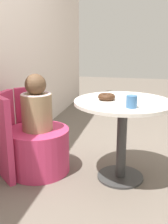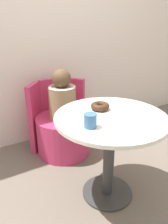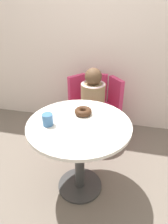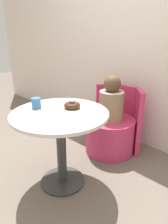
{
  "view_description": "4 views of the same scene",
  "coord_description": "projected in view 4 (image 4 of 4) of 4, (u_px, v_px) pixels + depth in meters",
  "views": [
    {
      "loc": [
        -1.98,
        -0.15,
        1.11
      ],
      "look_at": [
        -0.04,
        0.3,
        0.56
      ],
      "focal_mm": 42.0,
      "sensor_mm": 36.0,
      "label": 1
    },
    {
      "loc": [
        -0.82,
        -1.05,
        1.24
      ],
      "look_at": [
        -0.02,
        0.32,
        0.57
      ],
      "focal_mm": 35.0,
      "sensor_mm": 36.0,
      "label": 2
    },
    {
      "loc": [
        0.31,
        -1.17,
        1.43
      ],
      "look_at": [
        -0.04,
        0.35,
        0.55
      ],
      "focal_mm": 32.0,
      "sensor_mm": 36.0,
      "label": 3
    },
    {
      "loc": [
        1.14,
        -0.9,
        1.2
      ],
      "look_at": [
        -0.06,
        0.33,
        0.55
      ],
      "focal_mm": 32.0,
      "sensor_mm": 36.0,
      "label": 4
    }
  ],
  "objects": [
    {
      "name": "booth_backrest",
      "position": [
        122.0,
        116.0,
        2.28
      ],
      "size": [
        0.63,
        0.23,
        0.69
      ],
      "color": "#C63360",
      "rests_on": "ground_plane"
    },
    {
      "name": "round_table",
      "position": [
        61.0,
        129.0,
        1.6
      ],
      "size": [
        0.76,
        0.76,
        0.66
      ],
      "color": "#333333",
      "rests_on": "ground_plane"
    },
    {
      "name": "tub_chair",
      "position": [
        110.0,
        135.0,
        2.19
      ],
      "size": [
        0.53,
        0.53,
        0.38
      ],
      "color": "#C63360",
      "rests_on": "ground_plane"
    },
    {
      "name": "child_figure",
      "position": [
        112.0,
        100.0,
        2.05
      ],
      "size": [
        0.25,
        0.25,
        0.47
      ],
      "color": "#937A56",
      "rests_on": "tub_chair"
    },
    {
      "name": "back_wall",
      "position": [
        141.0,
        37.0,
        2.1
      ],
      "size": [
        6.0,
        0.06,
        2.4
      ],
      "color": "silver",
      "rests_on": "ground_plane"
    },
    {
      "name": "ground_plane",
      "position": [
        63.0,
        181.0,
        1.77
      ],
      "size": [
        12.0,
        12.0,
        0.0
      ],
      "primitive_type": "plane",
      "color": "#665B51"
    },
    {
      "name": "cup",
      "position": [
        36.0,
        103.0,
        1.61
      ],
      "size": [
        0.08,
        0.08,
        0.09
      ],
      "color": "#386699",
      "rests_on": "round_table"
    },
    {
      "name": "donut",
      "position": [
        72.0,
        105.0,
        1.62
      ],
      "size": [
        0.13,
        0.13,
        0.05
      ],
      "color": "#3D2314",
      "rests_on": "round_table"
    },
    {
      "name": "paper_napkin",
      "position": [
        55.0,
        120.0,
        1.39
      ],
      "size": [
        0.15,
        0.15,
        0.01
      ],
      "color": "white",
      "rests_on": "round_table"
    }
  ]
}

